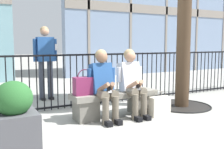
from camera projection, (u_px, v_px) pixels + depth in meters
The scene contains 9 objects.
ground_plane at pixel (115, 116), 4.79m from camera, with size 60.00×60.00×0.00m, color #9E9B93.
stone_bench at pixel (115, 101), 4.76m from camera, with size 1.60×0.44×0.45m.
seated_person_with_phone at pixel (104, 83), 4.47m from camera, with size 0.52×0.66×1.21m.
seated_person_companion at pixel (132, 80), 4.73m from camera, with size 0.52×0.66×1.21m.
handbag_on_bench at pixel (85, 85), 4.44m from camera, with size 0.37×0.19×0.43m.
shopping_bag at pixel (160, 106), 4.78m from camera, with size 0.39×0.16×0.47m.
bystander_at_railing at pixel (45, 57), 6.14m from camera, with size 0.55×0.27×1.71m.
plaza_railing at pixel (92, 79), 5.59m from camera, with size 9.96×0.04×1.10m.
planter at pixel (14, 117), 3.30m from camera, with size 0.55×0.55×0.85m.
Camera 1 is at (-2.25, -4.09, 1.30)m, focal length 42.34 mm.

